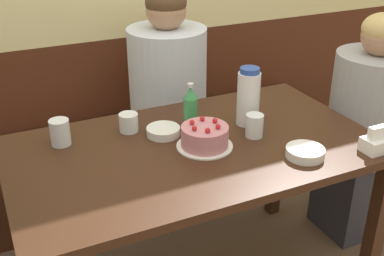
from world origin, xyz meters
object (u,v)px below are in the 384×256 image
Objects in this scene: napkin_holder at (377,142)px; birthday_cake at (205,137)px; bowl_soup_white at (305,152)px; glass_water_tall at (129,123)px; person_teal_shirt at (168,106)px; water_pitcher at (248,97)px; bowl_rice_small at (163,131)px; glass_shot_small at (60,132)px; soju_bottle at (191,107)px; glass_tumbler_short at (254,126)px; person_grey_tee at (365,131)px; bench_seat at (133,163)px.

birthday_cake is at bearing 151.69° from napkin_holder.
bowl_soup_white is (-0.27, 0.08, -0.02)m from napkin_holder.
glass_water_tall is 0.06× the size of person_teal_shirt.
bowl_rice_small is at bearing 171.99° from water_pitcher.
bowl_rice_small is 0.40m from glass_shot_small.
bowl_rice_small is (-0.13, -0.02, -0.08)m from soju_bottle.
birthday_cake is at bearing 142.84° from bowl_soup_white.
glass_tumbler_short is (-0.08, 0.22, 0.03)m from bowl_soup_white.
glass_water_tall is 0.07× the size of person_grey_tee.
person_grey_tee is (0.81, -0.60, -0.05)m from person_teal_shirt.
person_grey_tee reaches higher than birthday_cake.
glass_tumbler_short is (0.44, -0.26, 0.01)m from glass_water_tall.
person_teal_shirt reaches higher than glass_water_tall.
soju_bottle is 0.74m from napkin_holder.
glass_water_tall is 0.51m from glass_tumbler_short.
person_teal_shirt is at bearing 34.71° from glass_shot_small.
glass_shot_small is at bearing 148.67° from bowl_soup_white.
person_grey_tee is at bearing 27.00° from bowl_soup_white.
glass_water_tall is (-0.24, 0.08, -0.05)m from soju_bottle.
bench_seat is at bearing 106.13° from glass_tumbler_short.
glass_water_tall is (-0.22, 0.26, -0.00)m from birthday_cake.
soju_bottle is 1.43× the size of bowl_rice_small.
person_teal_shirt is (0.36, 0.44, -0.17)m from glass_water_tall.
bench_seat is 10.56× the size of birthday_cake.
soju_bottle reaches higher than glass_water_tall.
glass_water_tall is 0.59m from person_teal_shirt.
person_teal_shirt is 1.07× the size of person_grey_tee.
glass_tumbler_short is at bearing 8.09° from person_grey_tee.
soju_bottle is 0.96m from person_grey_tee.
bowl_rice_small is (-0.68, 0.47, -0.02)m from napkin_holder.
bench_seat is at bearing 110.97° from water_pitcher.
glass_shot_small is (-0.80, 0.49, 0.03)m from bowl_soup_white.
birthday_cake is 2.12× the size of glass_shot_small.
water_pitcher reaches higher than bench_seat.
soju_bottle is at bearing 136.92° from glass_tumbler_short.
birthday_cake is 0.38m from bowl_soup_white.
bowl_soup_white is (0.05, -0.34, -0.10)m from water_pitcher.
bowl_rice_small is 0.37m from glass_tumbler_short.
glass_tumbler_short is at bearing -26.98° from bowl_rice_small.
water_pitcher is 0.36m from bowl_soup_white.
napkin_holder is (0.57, -0.31, -0.00)m from birthday_cake.
glass_water_tall is at bearing -39.01° from person_teal_shirt.
water_pitcher is at bearing -1.01° from person_grey_tee.
glass_shot_small is (-0.47, -0.60, 0.57)m from bench_seat.
water_pitcher reaches higher than glass_water_tall.
bench_seat is 0.88m from bowl_rice_small.
person_teal_shirt is at bearing -36.64° from person_grey_tee.
person_grey_tee is at bearing -1.01° from water_pitcher.
soju_bottle is at bearing -17.61° from glass_water_tall.
bowl_rice_small is at bearing 123.54° from birthday_cake.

